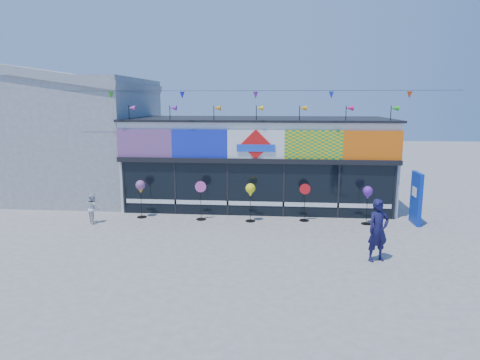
# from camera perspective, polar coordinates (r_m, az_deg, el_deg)

# --- Properties ---
(ground) EXTENTS (80.00, 80.00, 0.00)m
(ground) POSITION_cam_1_polar(r_m,az_deg,el_deg) (15.31, 1.35, -8.14)
(ground) COLOR slate
(ground) RESTS_ON ground
(kite_shop) EXTENTS (16.00, 5.70, 5.31)m
(kite_shop) POSITION_cam_1_polar(r_m,az_deg,el_deg) (20.63, 2.48, 2.57)
(kite_shop) COLOR silver
(kite_shop) RESTS_ON ground
(neighbour_building) EXTENTS (8.18, 7.20, 6.87)m
(neighbour_building) POSITION_cam_1_polar(r_m,az_deg,el_deg) (24.17, -21.91, 5.74)
(neighbour_building) COLOR #A5A7AA
(neighbour_building) RESTS_ON ground
(blue_sign) EXTENTS (0.19, 1.05, 2.10)m
(blue_sign) POSITION_cam_1_polar(r_m,az_deg,el_deg) (18.54, 22.43, -2.25)
(blue_sign) COLOR #0B2FA8
(blue_sign) RESTS_ON ground
(spinner_0) EXTENTS (0.41, 0.41, 1.61)m
(spinner_0) POSITION_cam_1_polar(r_m,az_deg,el_deg) (18.48, -13.12, -1.02)
(spinner_0) COLOR black
(spinner_0) RESTS_ON ground
(spinner_1) EXTENTS (0.45, 0.42, 1.63)m
(spinner_1) POSITION_cam_1_polar(r_m,az_deg,el_deg) (17.83, -5.25, -2.61)
(spinner_1) COLOR black
(spinner_1) RESTS_ON ground
(spinner_2) EXTENTS (0.40, 0.40, 1.59)m
(spinner_2) POSITION_cam_1_polar(r_m,az_deg,el_deg) (17.41, 1.40, -1.50)
(spinner_2) COLOR black
(spinner_2) RESTS_ON ground
(spinner_3) EXTENTS (0.44, 0.40, 1.56)m
(spinner_3) POSITION_cam_1_polar(r_m,az_deg,el_deg) (17.79, 8.62, -2.83)
(spinner_3) COLOR black
(spinner_3) RESTS_ON ground
(spinner_4) EXTENTS (0.40, 0.40, 1.56)m
(spinner_4) POSITION_cam_1_polar(r_m,az_deg,el_deg) (17.76, 16.65, -1.78)
(spinner_4) COLOR black
(spinner_4) RESTS_ON ground
(adult_man) EXTENTS (0.84, 0.72, 1.96)m
(adult_man) POSITION_cam_1_polar(r_m,az_deg,el_deg) (13.89, 17.93, -6.40)
(adult_man) COLOR #14133C
(adult_man) RESTS_ON ground
(child) EXTENTS (0.64, 0.67, 1.21)m
(child) POSITION_cam_1_polar(r_m,az_deg,el_deg) (18.35, -18.99, -3.60)
(child) COLOR silver
(child) RESTS_ON ground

